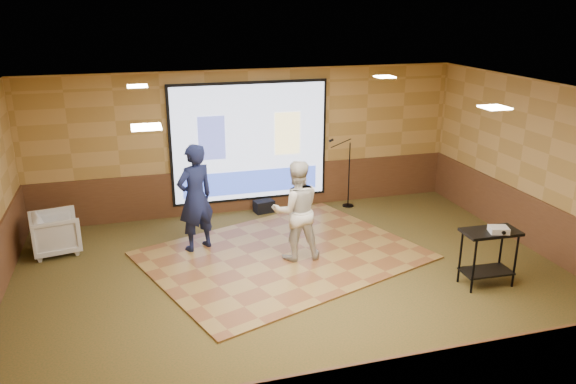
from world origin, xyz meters
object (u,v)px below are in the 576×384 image
object	(u,v)px
banquet_chair	(56,233)
projector	(499,230)
player_right	(296,210)
mic_stand	(346,185)
player_left	(195,198)
dance_floor	(283,255)
projector_screen	(250,144)
duffel_bag	(264,206)
av_table	(489,247)

from	to	relation	value
banquet_chair	projector	bearing A→B (deg)	-126.38
player_right	mic_stand	bearing A→B (deg)	-126.59
player_left	banquet_chair	xyz separation A→B (m)	(-2.44, 0.60, -0.63)
player_right	projector	xyz separation A→B (m)	(2.68, -1.82, 0.06)
dance_floor	player_left	bearing A→B (deg)	154.22
projector_screen	player_left	world-z (taller)	projector_screen
projector_screen	projector	world-z (taller)	projector_screen
projector_screen	player_right	bearing A→B (deg)	-85.13
player_right	projector	world-z (taller)	player_right
projector	duffel_bag	world-z (taller)	projector
dance_floor	duffel_bag	bearing A→B (deg)	85.01
player_left	av_table	distance (m)	4.96
player_right	av_table	size ratio (longest dim) A/B	1.89
player_left	av_table	xyz separation A→B (m)	(4.22, -2.57, -0.36)
av_table	banquet_chair	distance (m)	7.39
av_table	projector	xyz separation A→B (m)	(0.06, -0.10, 0.33)
projector_screen	player_right	xyz separation A→B (m)	(0.22, -2.61, -0.57)
dance_floor	mic_stand	xyz separation A→B (m)	(2.01, 2.10, 0.48)
dance_floor	duffel_bag	world-z (taller)	duffel_bag
av_table	projector	bearing A→B (deg)	-58.89
player_right	duffel_bag	distance (m)	2.54
projector_screen	duffel_bag	xyz separation A→B (m)	(0.23, -0.19, -1.35)
player_right	mic_stand	world-z (taller)	player_right
projector	mic_stand	distance (m)	4.20
player_left	duffel_bag	bearing A→B (deg)	-161.91
projector_screen	duffel_bag	world-z (taller)	projector_screen
mic_stand	banquet_chair	xyz separation A→B (m)	(-5.86, -0.81, -0.13)
player_left	projector_screen	bearing A→B (deg)	-154.26
projector	banquet_chair	distance (m)	7.50
duffel_bag	projector_screen	bearing A→B (deg)	141.31
player_right	banquet_chair	world-z (taller)	player_right
dance_floor	av_table	bearing A→B (deg)	-33.95
projector_screen	av_table	world-z (taller)	projector_screen
player_right	duffel_bag	size ratio (longest dim) A/B	4.28
av_table	dance_floor	bearing A→B (deg)	146.05
av_table	mic_stand	size ratio (longest dim) A/B	0.60
player_right	projector	distance (m)	3.24
mic_stand	banquet_chair	distance (m)	5.92
player_left	av_table	size ratio (longest dim) A/B	2.10
player_right	duffel_bag	bearing A→B (deg)	-88.08
player_left	mic_stand	bearing A→B (deg)	176.41
projector_screen	banquet_chair	bearing A→B (deg)	-163.27
av_table	banquet_chair	world-z (taller)	av_table
projector	player_right	bearing A→B (deg)	163.03
player_left	projector	world-z (taller)	player_left
duffel_bag	mic_stand	bearing A→B (deg)	-4.66
player_right	av_table	xyz separation A→B (m)	(2.63, -1.72, -0.27)
av_table	banquet_chair	bearing A→B (deg)	154.50
player_right	av_table	world-z (taller)	player_right
player_right	banquet_chair	size ratio (longest dim) A/B	2.16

